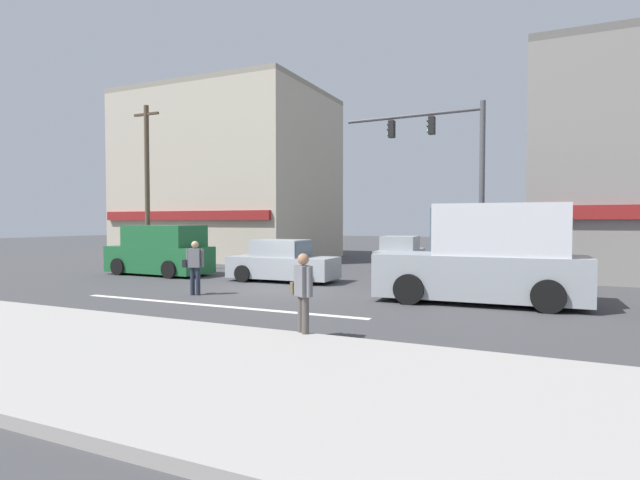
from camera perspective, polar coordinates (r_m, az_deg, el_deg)
The scene contains 12 objects.
ground_plane at distance 16.77m, azimuth -5.00°, elevation -5.66°, with size 120.00×120.00×0.00m, color #3D3D3F.
lane_marking_stripe at distance 13.88m, azimuth -12.25°, elevation -7.32°, with size 9.00×0.24×0.01m, color silver.
sidewalk_curb at distance 10.39m, azimuth -29.36°, elevation -10.31°, with size 40.00×5.00×0.16m, color #9E9993.
building_left_block at distance 32.17m, azimuth -10.21°, elevation 7.10°, with size 11.70×9.14×10.18m.
utility_pole_near_left at distance 24.26m, azimuth -19.14°, elevation 5.92°, with size 1.40×0.22×7.56m.
traffic_light_mast at distance 17.50m, azimuth 14.86°, elevation 8.30°, with size 4.89×0.43×6.20m.
sedan_crossing_center at distance 19.00m, azimuth -4.28°, elevation -2.59°, with size 4.15×1.99×1.58m.
box_truck_crossing_rightbound at distance 14.54m, azimuth 18.47°, elevation -2.00°, with size 5.69×2.44×2.75m.
van_waiting_far at distance 22.30m, azimuth -17.73°, elevation -1.23°, with size 4.65×2.15×2.11m.
sedan_crossing_leftbound at distance 23.96m, azimuth 9.17°, elevation -1.64°, with size 2.11×4.21×1.58m.
pedestrian_foreground_with_bag at distance 9.49m, azimuth -1.98°, elevation -5.86°, with size 0.60×0.57×1.67m.
pedestrian_mid_crossing at distance 15.85m, azimuth -14.16°, elevation -2.71°, with size 0.69×0.36×1.67m.
Camera 1 is at (8.25, -14.43, 2.27)m, focal length 28.00 mm.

